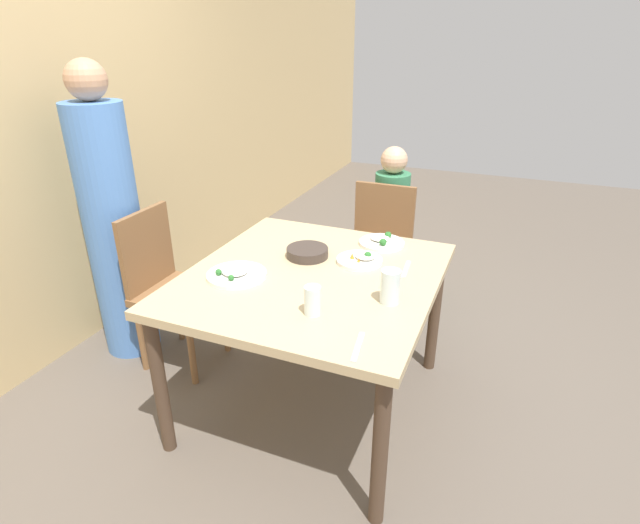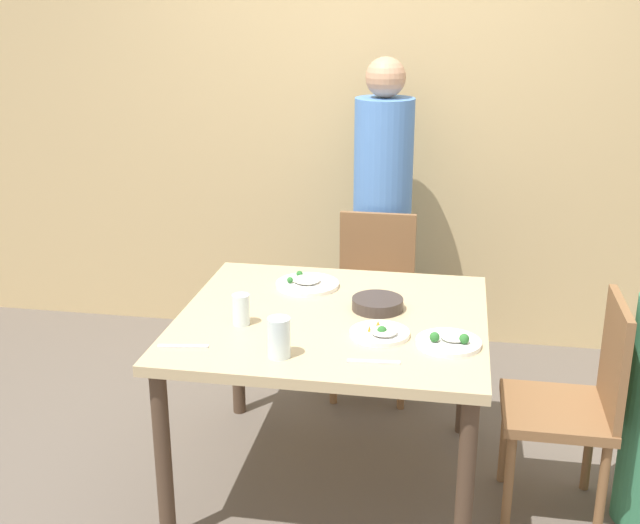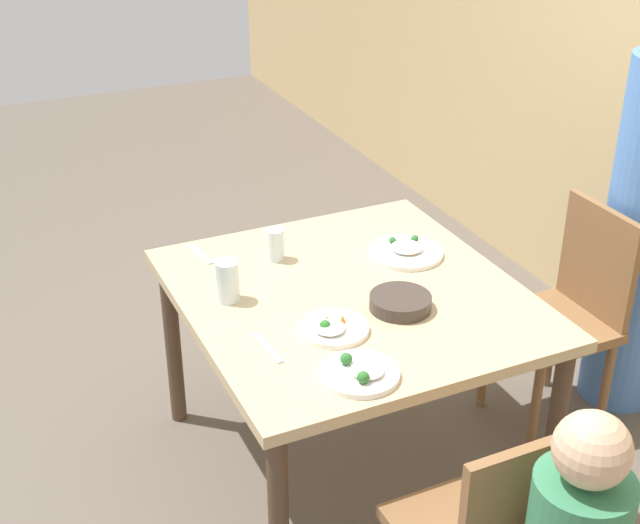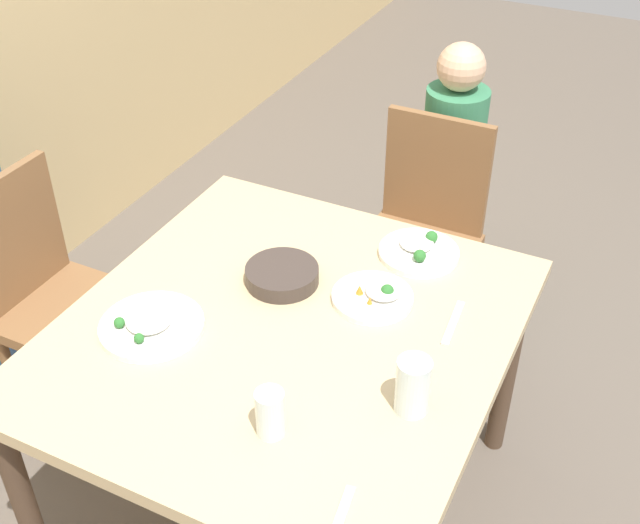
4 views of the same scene
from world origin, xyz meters
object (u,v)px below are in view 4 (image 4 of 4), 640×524
at_px(bowl_curry, 282,274).
at_px(plate_rice_adult, 419,251).
at_px(chair_adult_spot, 53,295).
at_px(glass_water_tall, 413,386).
at_px(person_child, 448,189).
at_px(chair_child_spot, 421,232).

distance_m(bowl_curry, plate_rice_adult, 0.41).
height_order(chair_adult_spot, glass_water_tall, chair_adult_spot).
bearing_deg(bowl_curry, person_child, -7.71).
xyz_separation_m(chair_adult_spot, person_child, (1.14, -0.93, 0.03)).
bearing_deg(chair_child_spot, plate_rice_adult, -72.62).
distance_m(plate_rice_adult, glass_water_tall, 0.61).
relative_size(bowl_curry, glass_water_tall, 1.43).
relative_size(chair_adult_spot, glass_water_tall, 6.21).
bearing_deg(chair_adult_spot, plate_rice_adult, -70.57).
xyz_separation_m(chair_child_spot, plate_rice_adult, (-0.48, -0.15, 0.27)).
distance_m(person_child, bowl_curry, 1.09).
bearing_deg(glass_water_tall, chair_child_spot, 18.20).
bearing_deg(plate_rice_adult, glass_water_tall, -161.13).
relative_size(person_child, glass_water_tall, 7.62).
bearing_deg(plate_rice_adult, chair_adult_spot, 109.43).
distance_m(chair_child_spot, person_child, 0.29).
bearing_deg(bowl_curry, plate_rice_adult, -45.49).
height_order(chair_child_spot, plate_rice_adult, chair_child_spot).
height_order(person_child, plate_rice_adult, person_child).
distance_m(chair_child_spot, plate_rice_adult, 0.57).
height_order(chair_adult_spot, person_child, person_child).
height_order(chair_child_spot, bowl_curry, chair_child_spot).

